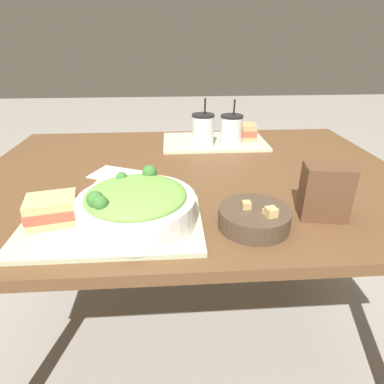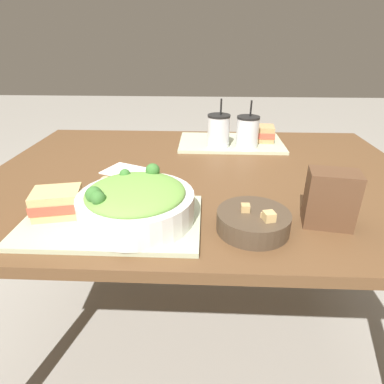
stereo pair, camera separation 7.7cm
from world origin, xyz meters
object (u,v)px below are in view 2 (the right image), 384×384
at_px(sandwich_near, 57,202).
at_px(baguette_near, 125,191).
at_px(soup_bowl, 253,221).
at_px(drink_cup_red, 247,133).
at_px(napkin_folded, 128,172).
at_px(chip_bag, 331,199).
at_px(sandwich_far, 260,133).
at_px(drink_cup_dark, 218,132).
at_px(salad_bowl, 136,202).

distance_m(sandwich_near, baguette_near, 0.17).
xyz_separation_m(soup_bowl, drink_cup_red, (0.05, 0.60, 0.04)).
bearing_deg(napkin_folded, chip_bag, -29.04).
distance_m(sandwich_near, sandwich_far, 0.88).
relative_size(drink_cup_dark, chip_bag, 1.38).
distance_m(drink_cup_dark, napkin_folded, 0.41).
xyz_separation_m(baguette_near, drink_cup_red, (0.38, 0.48, 0.03)).
distance_m(baguette_near, sandwich_far, 0.72).
bearing_deg(sandwich_near, drink_cup_dark, 41.03).
xyz_separation_m(soup_bowl, sandwich_far, (0.11, 0.69, 0.02)).
relative_size(soup_bowl, napkin_folded, 0.90).
relative_size(chip_bag, napkin_folded, 0.72).
bearing_deg(salad_bowl, napkin_folded, 106.79).
height_order(sandwich_near, drink_cup_dark, drink_cup_dark).
relative_size(sandwich_far, drink_cup_red, 0.66).
bearing_deg(drink_cup_dark, chip_bag, -66.26).
height_order(sandwich_far, chip_bag, chip_bag).
bearing_deg(chip_bag, soup_bowl, -159.44).
xyz_separation_m(baguette_near, sandwich_far, (0.44, 0.57, 0.00)).
bearing_deg(salad_bowl, chip_bag, 1.91).
bearing_deg(napkin_folded, drink_cup_red, 30.62).
bearing_deg(baguette_near, drink_cup_dark, -5.47).
bearing_deg(drink_cup_dark, sandwich_far, 26.85).
bearing_deg(napkin_folded, sandwich_near, -108.31).
distance_m(salad_bowl, drink_cup_red, 0.66).
relative_size(sandwich_near, napkin_folded, 0.70).
xyz_separation_m(sandwich_near, drink_cup_dark, (0.41, 0.56, 0.03)).
bearing_deg(drink_cup_dark, napkin_folded, -141.03).
xyz_separation_m(drink_cup_red, napkin_folded, (-0.42, -0.25, -0.07)).
height_order(sandwich_near, sandwich_far, same).
height_order(salad_bowl, baguette_near, salad_bowl).
distance_m(soup_bowl, sandwich_near, 0.48).
height_order(sandwich_near, napkin_folded, sandwich_near).
height_order(salad_bowl, napkin_folded, salad_bowl).
bearing_deg(soup_bowl, napkin_folded, 137.47).
distance_m(sandwich_near, chip_bag, 0.66).
bearing_deg(soup_bowl, baguette_near, 160.38).
xyz_separation_m(drink_cup_dark, napkin_folded, (-0.31, -0.25, -0.07)).
bearing_deg(sandwich_far, sandwich_near, -127.26).
distance_m(baguette_near, drink_cup_red, 0.61).
bearing_deg(soup_bowl, sandwich_far, 80.53).
bearing_deg(sandwich_far, drink_cup_red, -120.82).
height_order(salad_bowl, chip_bag, chip_bag).
xyz_separation_m(sandwich_near, chip_bag, (0.66, -0.00, 0.02)).
bearing_deg(sandwich_near, drink_cup_red, 34.18).
xyz_separation_m(sandwich_far, drink_cup_dark, (-0.18, -0.09, 0.03)).
distance_m(salad_bowl, baguette_near, 0.11).
bearing_deg(drink_cup_dark, soup_bowl, -83.78).
distance_m(sandwich_near, drink_cup_dark, 0.70).
distance_m(drink_cup_red, napkin_folded, 0.50).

